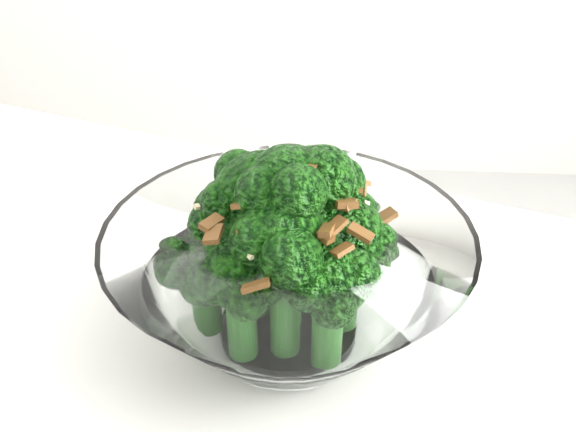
{
  "coord_description": "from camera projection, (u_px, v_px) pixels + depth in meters",
  "views": [
    {
      "loc": [
        0.07,
        -0.21,
        1.06
      ],
      "look_at": [
        0.05,
        0.11,
        0.85
      ],
      "focal_mm": 40.0,
      "sensor_mm": 36.0,
      "label": 1
    }
  ],
  "objects": [
    {
      "name": "broccoli_dish",
      "position": [
        287.0,
        267.0,
        0.41
      ],
      "size": [
        0.23,
        0.23,
        0.14
      ],
      "color": "white",
      "rests_on": "table"
    }
  ]
}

